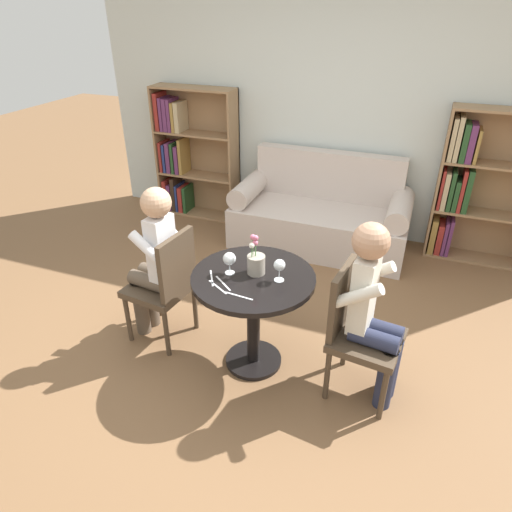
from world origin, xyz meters
name	(u,v)px	position (x,y,z in m)	size (l,w,h in m)	color
ground_plane	(254,361)	(0.00, 0.00, 0.00)	(16.00, 16.00, 0.00)	brown
back_wall	(338,105)	(0.00, 2.36, 1.35)	(5.20, 0.05, 2.70)	silver
round_table	(253,298)	(0.00, 0.00, 0.55)	(0.81, 0.81, 0.73)	black
couch	(321,216)	(0.00, 1.93, 0.31)	(1.76, 0.80, 0.92)	beige
bookshelf_left	(188,155)	(-1.65, 2.20, 0.71)	(0.94, 0.28, 1.46)	#93704C
bookshelf_right	(475,188)	(1.39, 2.20, 0.72)	(0.94, 0.28, 1.46)	#93704C
chair_left	(166,283)	(-0.69, 0.03, 0.49)	(0.47, 0.47, 0.90)	#473828
chair_right	(357,328)	(0.69, 0.01, 0.49)	(0.47, 0.47, 0.90)	#473828
person_left	(154,260)	(-0.78, 0.05, 0.66)	(0.44, 0.37, 1.22)	brown
person_right	(374,310)	(0.77, -0.01, 0.67)	(0.44, 0.37, 1.22)	#282D47
wine_glass_left	(229,259)	(-0.15, -0.02, 0.83)	(0.08, 0.08, 0.15)	white
wine_glass_right	(279,266)	(0.17, 0.01, 0.84)	(0.07, 0.07, 0.15)	white
flower_vase	(256,262)	(0.00, 0.04, 0.81)	(0.12, 0.12, 0.27)	#9E9384
knife_left_setting	(223,283)	(-0.14, -0.15, 0.73)	(0.16, 0.13, 0.00)	silver
fork_left_setting	(239,296)	(0.00, -0.24, 0.73)	(0.19, 0.03, 0.00)	silver
knife_right_setting	(212,278)	(-0.24, -0.12, 0.73)	(0.10, 0.17, 0.00)	silver
fork_right_setting	(218,287)	(-0.16, -0.20, 0.73)	(0.17, 0.11, 0.00)	silver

